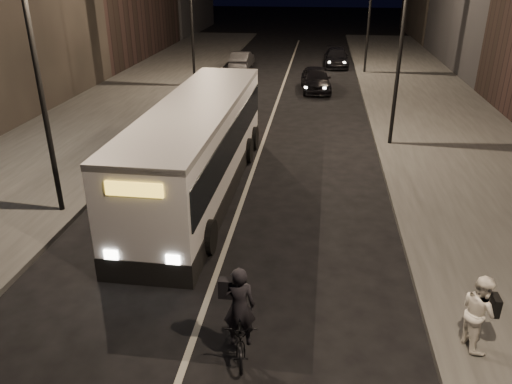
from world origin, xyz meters
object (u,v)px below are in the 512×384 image
(cyclist_on_bicycle, at_px, (241,324))
(car_near, at_px, (316,79))
(streetlight_right_mid, at_px, (397,18))
(pedestrian_woman, at_px, (479,312))
(streetlight_left_far, at_px, (195,0))
(car_mid, at_px, (242,60))
(car_far, at_px, (336,58))
(streetlight_left_near, at_px, (41,42))
(city_bus, at_px, (199,143))

(cyclist_on_bicycle, bearing_deg, car_near, 77.70)
(streetlight_right_mid, bearing_deg, pedestrian_woman, -87.85)
(cyclist_on_bicycle, relative_size, car_near, 0.49)
(streetlight_left_far, xyz_separation_m, car_mid, (1.73, 6.99, -4.71))
(car_near, relative_size, car_far, 0.95)
(car_mid, bearing_deg, streetlight_right_mid, 118.46)
(streetlight_left_near, height_order, car_far, streetlight_left_near)
(city_bus, bearing_deg, cyclist_on_bicycle, -70.57)
(streetlight_left_far, height_order, car_far, streetlight_left_far)
(car_near, height_order, car_far, car_near)
(streetlight_right_mid, distance_m, car_mid, 19.76)
(streetlight_right_mid, distance_m, streetlight_left_far, 14.62)
(streetlight_left_near, relative_size, city_bus, 0.68)
(car_mid, relative_size, car_far, 0.87)
(cyclist_on_bicycle, distance_m, car_far, 32.43)
(streetlight_left_far, distance_m, car_mid, 8.61)
(cyclist_on_bicycle, bearing_deg, city_bus, 99.01)
(city_bus, relative_size, car_mid, 3.01)
(car_mid, bearing_deg, streetlight_left_near, 86.76)
(city_bus, distance_m, cyclist_on_bicycle, 8.40)
(streetlight_left_far, distance_m, car_far, 13.42)
(cyclist_on_bicycle, height_order, car_far, cyclist_on_bicycle)
(streetlight_left_near, bearing_deg, cyclist_on_bicycle, -40.60)
(streetlight_right_mid, relative_size, car_near, 1.87)
(streetlight_right_mid, distance_m, cyclist_on_bicycle, 14.89)
(pedestrian_woman, distance_m, car_mid, 31.29)
(streetlight_right_mid, height_order, pedestrian_woman, streetlight_right_mid)
(car_far, bearing_deg, cyclist_on_bicycle, -95.37)
(city_bus, xyz_separation_m, car_near, (3.76, 15.82, -0.99))
(streetlight_left_near, bearing_deg, streetlight_left_far, 90.00)
(city_bus, bearing_deg, pedestrian_woman, -43.65)
(streetlight_left_near, relative_size, car_mid, 2.06)
(cyclist_on_bicycle, bearing_deg, car_mid, 89.03)
(streetlight_left_near, bearing_deg, car_mid, 86.04)
(streetlight_left_near, height_order, city_bus, streetlight_left_near)
(streetlight_right_mid, relative_size, pedestrian_woman, 4.88)
(streetlight_left_far, bearing_deg, cyclist_on_bicycle, -74.75)
(streetlight_right_mid, height_order, car_mid, streetlight_right_mid)
(pedestrian_woman, distance_m, car_far, 31.77)
(streetlight_left_far, xyz_separation_m, car_far, (8.93, 8.84, -4.70))
(city_bus, height_order, car_near, city_bus)
(city_bus, bearing_deg, car_near, 77.37)
(pedestrian_woman, height_order, car_far, pedestrian_woman)
(streetlight_left_near, height_order, car_mid, streetlight_left_near)
(streetlight_left_far, height_order, city_bus, streetlight_left_far)
(streetlight_left_near, distance_m, car_far, 28.67)
(streetlight_left_far, bearing_deg, streetlight_right_mid, -43.16)
(streetlight_left_near, height_order, streetlight_left_far, same)
(streetlight_left_near, xyz_separation_m, car_near, (7.49, 18.23, -4.62))
(city_bus, bearing_deg, streetlight_left_near, -146.43)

